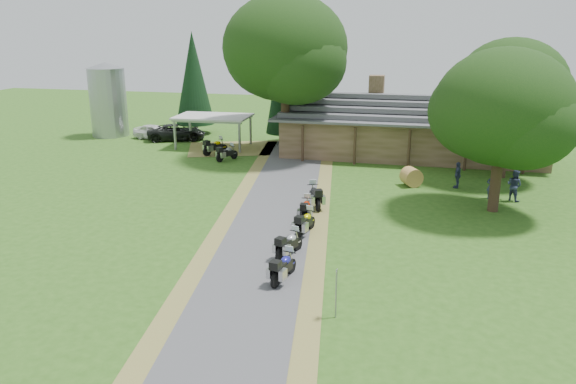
% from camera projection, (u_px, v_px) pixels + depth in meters
% --- Properties ---
extents(ground, '(120.00, 120.00, 0.00)m').
position_uv_depth(ground, '(256.00, 264.00, 24.74)').
color(ground, '#2D5718').
rests_on(ground, ground).
extents(driveway, '(51.95, 51.95, 0.00)m').
position_uv_depth(driveway, '(269.00, 232.00, 28.58)').
color(driveway, '#4C4C4F').
rests_on(driveway, ground).
extents(lodge, '(21.40, 9.40, 4.90)m').
position_uv_depth(lodge, '(412.00, 124.00, 45.09)').
color(lodge, brown).
rests_on(lodge, ground).
extents(silo, '(3.65, 3.65, 6.84)m').
position_uv_depth(silo, '(108.00, 100.00, 52.53)').
color(silo, gray).
rests_on(silo, ground).
extents(carport, '(6.40, 4.40, 2.71)m').
position_uv_depth(carport, '(214.00, 131.00, 48.20)').
color(carport, silver).
rests_on(carport, ground).
extents(car_white_sedan, '(3.14, 5.53, 1.74)m').
position_uv_depth(car_white_sedan, '(154.00, 130.00, 51.54)').
color(car_white_sedan, white).
rests_on(car_white_sedan, ground).
extents(car_dark_suv, '(4.37, 6.17, 2.17)m').
position_uv_depth(car_dark_suv, '(176.00, 128.00, 51.11)').
color(car_dark_suv, black).
rests_on(car_dark_suv, ground).
extents(motorcycle_row_a, '(1.00, 1.99, 1.30)m').
position_uv_depth(motorcycle_row_a, '(284.00, 266.00, 23.01)').
color(motorcycle_row_a, '#201F97').
rests_on(motorcycle_row_a, ground).
extents(motorcycle_row_b, '(1.18, 1.96, 1.28)m').
position_uv_depth(motorcycle_row_b, '(289.00, 243.00, 25.46)').
color(motorcycle_row_b, '#A9ADB1').
rests_on(motorcycle_row_b, ground).
extents(motorcycle_row_c, '(1.01, 1.99, 1.30)m').
position_uv_depth(motorcycle_row_c, '(305.00, 221.00, 28.23)').
color(motorcycle_row_c, '#CEC901').
rests_on(motorcycle_row_c, ground).
extents(motorcycle_row_d, '(0.79, 1.99, 1.33)m').
position_uv_depth(motorcycle_row_d, '(306.00, 209.00, 30.14)').
color(motorcycle_row_d, red).
rests_on(motorcycle_row_d, ground).
extents(motorcycle_row_e, '(1.47, 2.22, 1.45)m').
position_uv_depth(motorcycle_row_e, '(315.00, 195.00, 32.35)').
color(motorcycle_row_e, black).
rests_on(motorcycle_row_e, ground).
extents(motorcycle_carport_a, '(1.71, 2.13, 1.43)m').
position_uv_depth(motorcycle_carport_a, '(215.00, 146.00, 45.51)').
color(motorcycle_carport_a, '#DBBC00').
rests_on(motorcycle_carport_a, ground).
extents(motorcycle_carport_b, '(1.45, 1.97, 1.30)m').
position_uv_depth(motorcycle_carport_b, '(227.00, 152.00, 43.53)').
color(motorcycle_carport_b, slate).
rests_on(motorcycle_carport_b, ground).
extents(person_a, '(0.55, 0.41, 1.86)m').
position_uv_depth(person_a, '(492.00, 184.00, 33.86)').
color(person_a, '#343C5E').
rests_on(person_a, ground).
extents(person_b, '(0.78, 0.76, 2.23)m').
position_uv_depth(person_b, '(515.00, 183.00, 33.41)').
color(person_b, '#343C5E').
rests_on(person_b, ground).
extents(person_c, '(0.54, 0.66, 2.01)m').
position_uv_depth(person_c, '(458.00, 173.00, 36.08)').
color(person_c, '#343C5E').
rests_on(person_c, ground).
extents(hay_bale, '(1.58, 1.53, 1.21)m').
position_uv_depth(hay_bale, '(411.00, 177.00, 36.64)').
color(hay_bale, '#A5783C').
rests_on(hay_bale, ground).
extents(sign_post, '(0.34, 0.06, 1.88)m').
position_uv_depth(sign_post, '(336.00, 294.00, 19.98)').
color(sign_post, gray).
rests_on(sign_post, ground).
extents(oak_lodge_left, '(9.61, 9.61, 13.65)m').
position_uv_depth(oak_lodge_left, '(285.00, 70.00, 43.27)').
color(oak_lodge_left, black).
rests_on(oak_lodge_left, ground).
extents(oak_lodge_right, '(7.24, 7.24, 10.21)m').
position_uv_depth(oak_lodge_right, '(509.00, 103.00, 37.42)').
color(oak_lodge_right, black).
rests_on(oak_lodge_right, ground).
extents(oak_driveway, '(7.51, 7.51, 9.50)m').
position_uv_depth(oak_driveway, '(501.00, 128.00, 30.51)').
color(oak_driveway, black).
rests_on(oak_driveway, ground).
extents(cedar_near, '(3.58, 3.58, 11.58)m').
position_uv_depth(cedar_near, '(286.00, 77.00, 48.54)').
color(cedar_near, black).
rests_on(cedar_near, ground).
extents(cedar_far, '(3.67, 3.67, 9.62)m').
position_uv_depth(cedar_far, '(194.00, 83.00, 53.17)').
color(cedar_far, black).
rests_on(cedar_far, ground).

